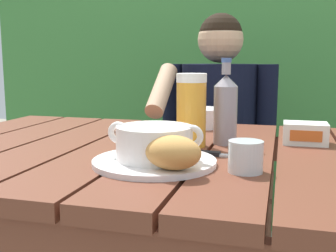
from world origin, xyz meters
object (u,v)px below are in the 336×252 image
Objects in this scene: serving_plate at (154,162)px; table_knife at (219,155)px; beer_glass at (191,110)px; diner_bowl at (202,118)px; chair_near_diner at (222,173)px; soup_bowl at (154,142)px; water_glass_small at (246,157)px; butter_tub at (305,133)px; person_eating at (216,132)px; beer_bottle at (225,108)px; bread_roll at (173,152)px.

serving_plate reaches higher than table_knife.
beer_glass is 0.32m from diner_bowl.
chair_near_diner is at bearing 89.79° from serving_plate.
chair_near_diner reaches higher than diner_bowl.
water_glass_small is at bearing -2.80° from soup_bowl.
butter_tub is at bearing 46.07° from table_knife.
beer_bottle is (0.12, -0.60, 0.17)m from person_eating.
chair_near_diner is 0.31m from person_eating.
beer_glass is at bearing 80.43° from serving_plate.
butter_tub is at bearing 44.85° from soup_bowl.
beer_glass is 2.70× the size of water_glass_small.
soup_bowl is (0.00, 0.00, 0.04)m from serving_plate.
soup_bowl reaches higher than diner_bowl.
chair_near_diner and beer_glass have the same top height.
water_glass_small is (0.20, -0.88, 0.11)m from person_eating.
beer_glass is at bearing -87.87° from chair_near_diner.
bread_roll is at bearing -84.89° from beer_glass.
serving_plate is 2.21× the size of bread_roll.
soup_bowl is 1.38× the size of table_knife.
beer_bottle reaches higher than table_knife.
diner_bowl is at bearing -90.00° from chair_near_diner.
person_eating is at bearing 121.29° from butter_tub.
butter_tub is (0.27, 0.40, -0.02)m from bread_roll.
person_eating is 8.49× the size of diner_bowl.
beer_bottle is 0.23m from butter_tub.
butter_tub is at bearing 44.85° from serving_plate.
person_eating is 0.76m from table_knife.
bread_roll is at bearing -49.40° from soup_bowl.
bread_roll is (0.06, -1.14, 0.35)m from chair_near_diner.
butter_tub is 0.38m from diner_bowl.
beer_bottle is at bearing 66.06° from serving_plate.
beer_glass is 1.22× the size of table_knife.
butter_tub is at bearing -66.27° from chair_near_diner.
butter_tub is at bearing -31.74° from diner_bowl.
water_glass_small is 0.15m from table_knife.
table_knife is (0.12, -0.75, 0.08)m from person_eating.
table_knife is at bearing -80.65° from person_eating.
serving_plate is 0.20m from water_glass_small.
beer_glass is at bearing 132.61° from table_knife.
diner_bowl is at bearing 95.45° from bread_roll.
beer_bottle reaches higher than beer_glass.
bread_roll is 0.87× the size of diner_bowl.
beer_bottle is 1.99× the size of butter_tub.
person_eating is at bearing 93.67° from bread_roll.
table_knife is (0.12, -0.95, 0.31)m from chair_near_diner.
water_glass_small is at bearing -59.72° from table_knife.
beer_glass is at bearing -146.70° from beer_bottle.
beer_glass is (0.04, 0.21, 0.05)m from soup_bowl.
soup_bowl is at bearing -90.21° from chair_near_diner.
soup_bowl is at bearing -99.57° from beer_glass.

